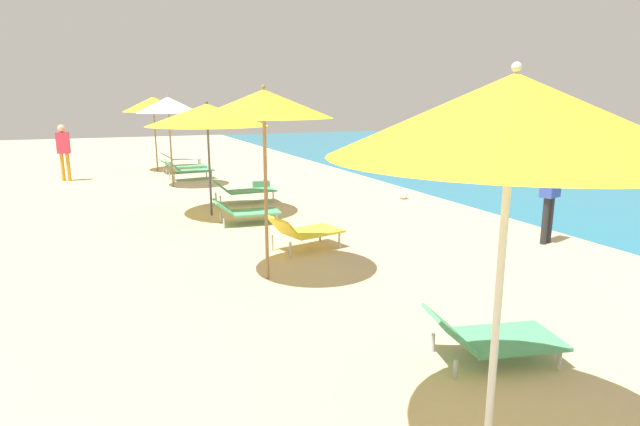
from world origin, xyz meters
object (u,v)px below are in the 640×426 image
Objects in this scene: cooler_box at (261,185)px; umbrella_farthest at (153,104)px; umbrella_second at (513,116)px; person_walking_far at (63,147)px; lounger_second_shoreside at (491,336)px; umbrella_fifth at (168,105)px; lounger_farthest_shoreside at (181,158)px; lounger_farthest_inland at (182,166)px; umbrella_fourth at (207,115)px; lounger_third_shoreside at (304,231)px; lounger_fourth_shoreside at (242,190)px; umbrella_third at (264,104)px; lounger_fourth_inland at (246,211)px; lounger_fifth_shoreside at (189,170)px; beach_ball at (403,194)px; person_walking_mid at (551,186)px.

umbrella_farthest is at bearing 112.30° from cooler_box.
person_walking_far is at bearing 102.31° from umbrella_second.
person_walking_far is (-4.50, 14.29, 0.82)m from lounger_second_shoreside.
person_walking_far is at bearing 141.66° from cooler_box.
lounger_second_shoreside is at bearing -82.63° from umbrella_fifth.
umbrella_second is 2.73m from lounger_second_shoreside.
umbrella_fifth is 5.56m from lounger_farthest_shoreside.
lounger_second_shoreside is at bearing 25.92° from person_walking_far.
umbrella_fourth is at bearing -98.07° from lounger_farthest_inland.
umbrella_farthest reaches higher than umbrella_fourth.
umbrella_second is 2.05× the size of lounger_third_shoreside.
umbrella_fifth is (-0.29, 4.34, 0.17)m from umbrella_fourth.
person_walking_far reaches higher than lounger_fourth_shoreside.
umbrella_third is 1.97× the size of lounger_fourth_inland.
lounger_farthest_inland is (0.38, 7.20, -1.93)m from umbrella_fourth.
umbrella_second is at bearing -96.73° from lounger_fourth_shoreside.
umbrella_fifth reaches higher than cooler_box.
lounger_fifth_shoreside is at bearing 89.10° from umbrella_second.
umbrella_third is at bearing -90.04° from lounger_farthest_shoreside.
umbrella_fifth is 0.99× the size of umbrella_farthest.
umbrella_second reaches higher than beach_ball.
umbrella_third is at bearing -102.56° from lounger_fourth_shoreside.
lounger_fourth_shoreside is at bearing 85.18° from umbrella_second.
lounger_fifth_shoreside is 2.86× the size of cooler_box.
umbrella_second is 8.04m from lounger_fourth_inland.
person_walking_mid is at bearing 40.86° from umbrella_second.
lounger_farthest_inland is at bearing 93.53° from lounger_fourth_shoreside.
lounger_fourth_inland is at bearing 80.46° from umbrella_third.
umbrella_fourth is (-0.14, 8.83, -0.22)m from umbrella_second.
umbrella_fourth is at bearing 90.88° from umbrella_second.
umbrella_fourth is 2.26m from lounger_fourth_inland.
umbrella_second reaches higher than lounger_fourth_shoreside.
lounger_fourth_shoreside is 0.60× the size of umbrella_farthest.
umbrella_fourth reaches higher than lounger_fourth_shoreside.
person_walking_far is 7.01× the size of beach_ball.
umbrella_fourth is 6.92m from person_walking_mid.
lounger_fourth_shoreside is 0.97× the size of lounger_farthest_inland.
lounger_fifth_shoreside is 0.57× the size of umbrella_farthest.
lounger_farthest_shoreside is at bearing 90.36° from lounger_fourth_shoreside.
lounger_fifth_shoreside is (-0.14, 6.60, 0.05)m from lounger_fourth_inland.
umbrella_second reaches higher than umbrella_fourth.
lounger_second_shoreside is at bearing -99.70° from lounger_third_shoreside.
lounger_second_shoreside is at bearing -78.84° from lounger_fourth_inland.
lounger_fourth_inland is (0.50, -1.09, -1.91)m from umbrella_fourth.
umbrella_third is at bearing -88.64° from umbrella_farthest.
lounger_third_shoreside is 0.81× the size of lounger_farthest_inland.
lounger_farthest_shoreside reaches higher than lounger_second_shoreside.
umbrella_third is at bearing -90.84° from umbrella_fourth.
lounger_fifth_shoreside is at bearing 60.98° from umbrella_fifth.
umbrella_farthest is at bearing 82.63° from lounger_third_shoreside.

